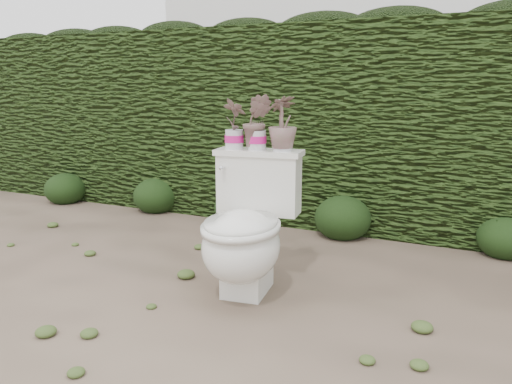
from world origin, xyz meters
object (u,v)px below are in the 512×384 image
at_px(potted_plant_left, 234,125).
at_px(potted_plant_right, 283,125).
at_px(toilet, 246,232).
at_px(potted_plant_center, 257,124).

relative_size(potted_plant_left, potted_plant_right, 0.94).
xyz_separation_m(toilet, potted_plant_right, (0.10, 0.26, 0.57)).
height_order(potted_plant_left, potted_plant_center, potted_plant_center).
xyz_separation_m(potted_plant_center, potted_plant_right, (0.15, 0.02, -0.00)).
bearing_deg(potted_plant_center, toilet, -92.81).
distance_m(toilet, potted_plant_left, 0.63).
xyz_separation_m(toilet, potted_plant_center, (-0.05, 0.24, 0.57)).
relative_size(toilet, potted_plant_center, 2.61).
bearing_deg(toilet, potted_plant_right, 60.23).
height_order(toilet, potted_plant_center, potted_plant_center).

